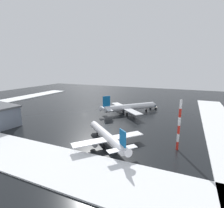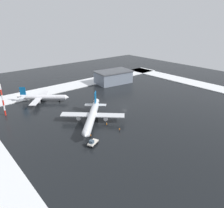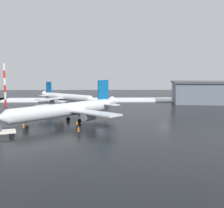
{
  "view_description": "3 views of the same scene",
  "coord_description": "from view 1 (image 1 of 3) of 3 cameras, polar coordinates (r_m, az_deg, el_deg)",
  "views": [
    {
      "loc": [
        52.85,
        -81.58,
        25.05
      ],
      "look_at": [
        15.3,
        4.22,
        4.46
      ],
      "focal_mm": 28.0,
      "sensor_mm": 36.0,
      "label": 1
    },
    {
      "loc": [
        74.02,
        76.59,
        43.68
      ],
      "look_at": [
        10.5,
        1.86,
        4.52
      ],
      "focal_mm": 35.0,
      "sensor_mm": 36.0,
      "label": 2
    },
    {
      "loc": [
        15.35,
        72.62,
        12.59
      ],
      "look_at": [
        13.69,
        2.95,
        4.48
      ],
      "focal_mm": 45.0,
      "sensor_mm": 36.0,
      "label": 3
    }
  ],
  "objects": [
    {
      "name": "ground_plane",
      "position": [
        100.37,
        -9.01,
        -2.21
      ],
      "size": [
        240.0,
        240.0,
        0.0
      ],
      "primitive_type": "plane",
      "color": "black"
    },
    {
      "name": "snow_bank_left",
      "position": [
        147.09,
        -31.61,
        0.82
      ],
      "size": [
        14.0,
        116.0,
        0.39
      ],
      "primitive_type": "cube",
      "color": "white",
      "rests_on": "ground_plane"
    },
    {
      "name": "snow_bank_right",
      "position": [
        86.44,
        32.11,
        -6.27
      ],
      "size": [
        14.0,
        116.0,
        0.39
      ],
      "primitive_type": "cube",
      "color": "white",
      "rests_on": "ground_plane"
    },
    {
      "name": "airplane_foreground_jet",
      "position": [
        93.59,
        5.49,
        -1.04
      ],
      "size": [
        26.6,
        27.45,
        10.26
      ],
      "rotation": [
        0.0,
        0.0,
        0.81
      ],
      "color": "silver",
      "rests_on": "ground_plane"
    },
    {
      "name": "airplane_parked_starboard",
      "position": [
        57.27,
        -1.67,
        -10.46
      ],
      "size": [
        23.26,
        21.71,
        8.47
      ],
      "rotation": [
        0.0,
        0.0,
        2.42
      ],
      "color": "white",
      "rests_on": "ground_plane"
    },
    {
      "name": "pushback_tug",
      "position": [
        105.73,
        13.37,
        -0.93
      ],
      "size": [
        5.1,
        3.86,
        2.5
      ],
      "rotation": [
        0.0,
        0.0,
        0.41
      ],
      "color": "silver",
      "rests_on": "ground_plane"
    },
    {
      "name": "ground_crew_mid_apron",
      "position": [
        100.99,
        4.94,
        -1.44
      ],
      "size": [
        0.36,
        0.36,
        1.71
      ],
      "rotation": [
        0.0,
        0.0,
        2.43
      ],
      "color": "black",
      "rests_on": "ground_plane"
    },
    {
      "name": "ground_crew_by_nose_gear",
      "position": [
        101.45,
        11.33,
        -1.58
      ],
      "size": [
        0.36,
        0.36,
        1.71
      ],
      "rotation": [
        0.0,
        0.0,
        5.1
      ],
      "color": "black",
      "rests_on": "ground_plane"
    },
    {
      "name": "ground_crew_beside_wing",
      "position": [
        107.85,
        5.65,
        -0.56
      ],
      "size": [
        0.36,
        0.36,
        1.71
      ],
      "rotation": [
        0.0,
        0.0,
        4.28
      ],
      "color": "black",
      "rests_on": "ground_plane"
    },
    {
      "name": "antenna_mast",
      "position": [
        55.68,
        21.03,
        -6.57
      ],
      "size": [
        0.7,
        0.7,
        15.47
      ],
      "color": "red",
      "rests_on": "ground_plane"
    }
  ]
}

